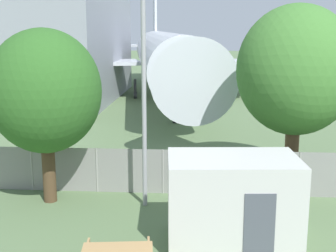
% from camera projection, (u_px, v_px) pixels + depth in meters
% --- Properties ---
extents(perimeter_fence, '(56.07, 0.07, 1.73)m').
position_uv_depth(perimeter_fence, '(163.00, 172.00, 17.74)').
color(perimeter_fence, gray).
rests_on(perimeter_fence, ground).
extents(airplane, '(30.78, 38.87, 11.99)m').
position_uv_depth(airplane, '(164.00, 57.00, 40.02)').
color(airplane, silver).
rests_on(airplane, ground).
extents(portable_cabin, '(3.90, 2.62, 2.61)m').
position_uv_depth(portable_cabin, '(233.00, 201.00, 13.55)').
color(portable_cabin, silver).
rests_on(portable_cabin, ground).
extents(tree_near_hangar, '(4.70, 4.70, 7.16)m').
position_uv_depth(tree_near_hangar, '(296.00, 71.00, 18.43)').
color(tree_near_hangar, brown).
rests_on(tree_near_hangar, ground).
extents(tree_left_of_cabin, '(3.97, 3.97, 6.23)m').
position_uv_depth(tree_left_of_cabin, '(45.00, 92.00, 16.28)').
color(tree_left_of_cabin, '#4C3823').
rests_on(tree_left_of_cabin, ground).
extents(light_mast, '(0.44, 0.44, 9.12)m').
position_uv_depth(light_mast, '(143.00, 51.00, 15.61)').
color(light_mast, '#99999E').
rests_on(light_mast, ground).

